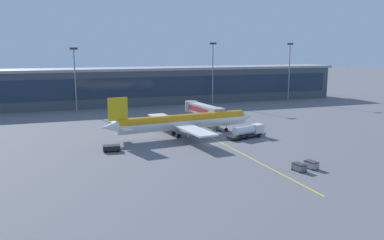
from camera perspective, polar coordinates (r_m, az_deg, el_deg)
ground_plane at (r=97.52m, az=2.74°, el=-3.47°), size 700.00×700.00×0.00m
apron_lead_in_line at (r=100.44m, az=3.89°, el=-3.08°), size 1.46×80.00×0.01m
terminal_building at (r=168.35m, az=-8.40°, el=4.75°), size 183.31×16.98×14.96m
main_airliner at (r=106.06m, az=-1.32°, el=-0.25°), size 43.07×34.35×11.09m
jet_bridge at (r=120.17m, az=1.48°, el=1.45°), size 5.82×19.77×6.51m
fuel_tanker at (r=105.15m, az=7.89°, el=-1.58°), size 11.07×5.32×3.25m
pushback_tug at (r=92.64m, az=-11.32°, el=-3.84°), size 4.00×2.64×1.40m
baggage_cart_0 at (r=79.18m, az=14.85°, el=-6.43°), size 2.04×2.89×1.48m
baggage_cart_1 at (r=81.40m, az=16.45°, el=-6.06°), size 2.04×2.89×1.48m
apron_light_mast_0 at (r=182.00m, az=13.55°, el=7.19°), size 2.80×0.50×25.05m
apron_light_mast_1 at (r=153.11m, az=-16.17°, el=6.20°), size 2.80×0.50×23.10m
apron_light_mast_2 at (r=165.25m, az=2.95°, el=7.20°), size 2.80×0.50×25.09m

